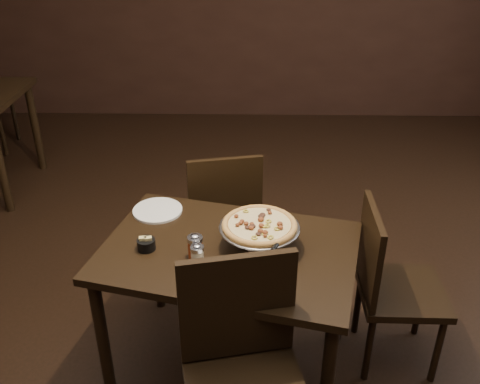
{
  "coord_description": "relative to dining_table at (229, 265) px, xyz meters",
  "views": [
    {
      "loc": [
        0.18,
        -2.01,
        2.09
      ],
      "look_at": [
        0.14,
        0.01,
        0.97
      ],
      "focal_mm": 40.0,
      "sensor_mm": 36.0,
      "label": 1
    }
  ],
  "objects": [
    {
      "name": "chair_near",
      "position": [
        0.08,
        -0.53,
        -0.09
      ],
      "size": [
        0.53,
        0.53,
        0.96
      ],
      "rotation": [
        0.0,
        0.0,
        0.21
      ],
      "color": "black",
      "rests_on": "ground"
    },
    {
      "name": "pizza_stand",
      "position": [
        0.14,
        0.01,
        0.21
      ],
      "size": [
        0.36,
        0.36,
        0.15
      ],
      "color": "silver",
      "rests_on": "dining_table"
    },
    {
      "name": "dining_table",
      "position": [
        0.0,
        0.0,
        0.0
      ],
      "size": [
        1.27,
        1.0,
        0.7
      ],
      "rotation": [
        0.0,
        0.0,
        -0.24
      ],
      "color": "black",
      "rests_on": "ground"
    },
    {
      "name": "packet_caddy",
      "position": [
        -0.37,
        -0.01,
        0.12
      ],
      "size": [
        0.08,
        0.08,
        0.06
      ],
      "rotation": [
        0.0,
        0.0,
        0.23
      ],
      "color": "black",
      "rests_on": "dining_table"
    },
    {
      "name": "parmesan_shaker",
      "position": [
        -0.13,
        -0.12,
        0.14
      ],
      "size": [
        0.06,
        0.06,
        0.1
      ],
      "color": "beige",
      "rests_on": "dining_table"
    },
    {
      "name": "room",
      "position": [
        -0.03,
        0.07,
        0.79
      ],
      "size": [
        6.04,
        7.04,
        2.84
      ],
      "color": "black",
      "rests_on": "ground"
    },
    {
      "name": "napkin_stack",
      "position": [
        0.15,
        -0.23,
        0.1
      ],
      "size": [
        0.17,
        0.17,
        0.02
      ],
      "primitive_type": "cube",
      "rotation": [
        0.0,
        0.0,
        -0.22
      ],
      "color": "white",
      "rests_on": "dining_table"
    },
    {
      "name": "chair_far",
      "position": [
        -0.06,
        0.69,
        -0.13
      ],
      "size": [
        0.48,
        0.48,
        0.88
      ],
      "rotation": [
        0.0,
        0.0,
        3.35
      ],
      "color": "black",
      "rests_on": "ground"
    },
    {
      "name": "plate_left",
      "position": [
        -0.37,
        0.31,
        0.1
      ],
      "size": [
        0.25,
        0.25,
        0.01
      ],
      "primitive_type": "cylinder",
      "color": "white",
      "rests_on": "dining_table"
    },
    {
      "name": "chair_side",
      "position": [
        0.76,
        0.07,
        -0.14
      ],
      "size": [
        0.41,
        0.41,
        0.86
      ],
      "rotation": [
        0.0,
        0.0,
        1.56
      ],
      "color": "black",
      "rests_on": "ground"
    },
    {
      "name": "pepper_flake_shaker",
      "position": [
        -0.14,
        -0.07,
        0.15
      ],
      "size": [
        0.07,
        0.07,
        0.12
      ],
      "color": "maroon",
      "rests_on": "dining_table"
    },
    {
      "name": "plate_near",
      "position": [
        0.06,
        -0.24,
        0.1
      ],
      "size": [
        0.27,
        0.27,
        0.01
      ],
      "primitive_type": "cylinder",
      "color": "white",
      "rests_on": "dining_table"
    },
    {
      "name": "serving_spatula",
      "position": [
        0.21,
        -0.12,
        0.21
      ],
      "size": [
        0.16,
        0.16,
        0.02
      ],
      "rotation": [
        0.0,
        0.0,
        -0.39
      ],
      "color": "silver",
      "rests_on": "pizza_stand"
    }
  ]
}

